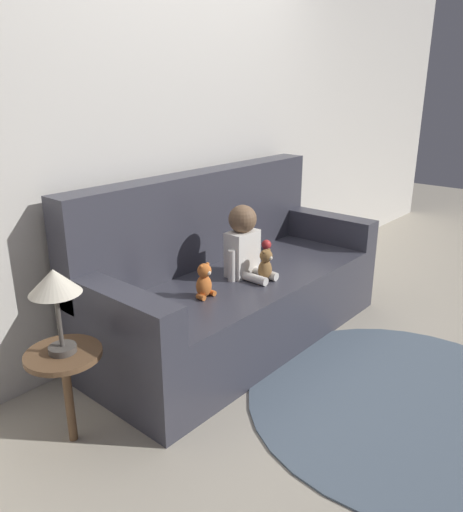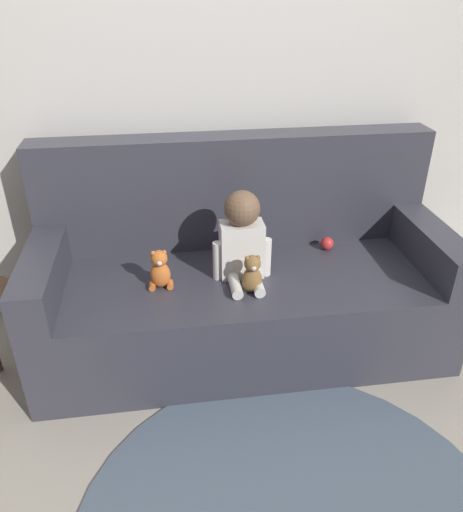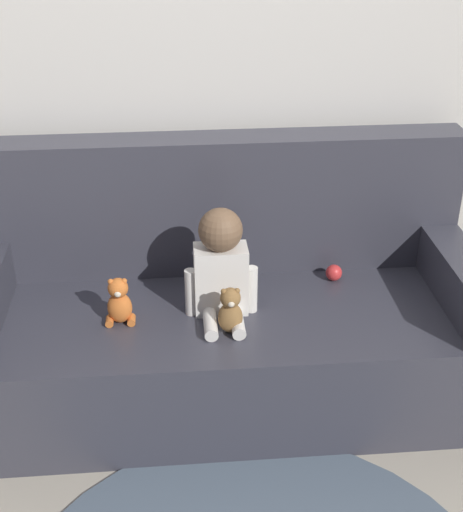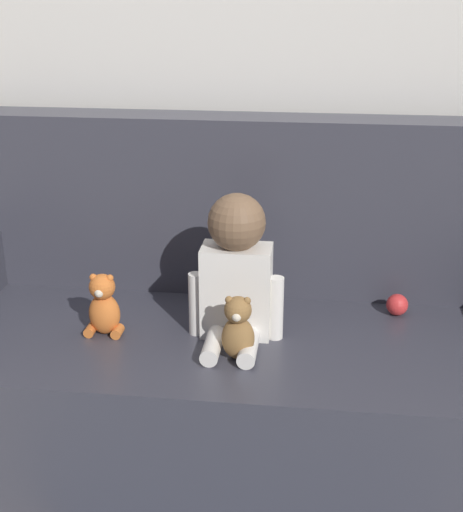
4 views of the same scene
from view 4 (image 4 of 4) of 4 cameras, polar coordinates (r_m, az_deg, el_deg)
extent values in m
plane|color=#B7AD99|center=(2.45, 0.88, -15.27)|extent=(12.00, 12.00, 0.00)
cube|color=silver|center=(2.48, 2.40, 17.54)|extent=(8.00, 0.05, 2.60)
cube|color=#383842|center=(2.32, 0.91, -10.79)|extent=(2.05, 0.84, 0.45)
cube|color=#383842|center=(2.41, 1.84, 4.09)|extent=(2.05, 0.18, 0.60)
cube|color=white|center=(2.13, 0.40, -2.79)|extent=(0.21, 0.12, 0.28)
sphere|color=brown|center=(2.05, 0.42, 2.72)|extent=(0.17, 0.17, 0.17)
cylinder|color=white|center=(2.06, -1.52, -7.18)|extent=(0.05, 0.16, 0.05)
cylinder|color=white|center=(2.05, 1.37, -7.36)|extent=(0.05, 0.16, 0.05)
cylinder|color=white|center=(2.15, -2.82, -3.84)|extent=(0.05, 0.05, 0.20)
cylinder|color=white|center=(2.12, 3.55, -4.18)|extent=(0.05, 0.05, 0.20)
ellipsoid|color=olive|center=(2.02, 0.53, -6.59)|extent=(0.09, 0.08, 0.13)
sphere|color=olive|center=(1.97, 0.52, -4.33)|extent=(0.08, 0.08, 0.08)
sphere|color=olive|center=(1.97, -0.21, -3.53)|extent=(0.02, 0.02, 0.02)
sphere|color=olive|center=(1.96, 1.25, -3.61)|extent=(0.02, 0.02, 0.02)
sphere|color=beige|center=(1.95, 0.41, -4.87)|extent=(0.03, 0.03, 0.03)
ellipsoid|color=orange|center=(2.19, -10.12, -4.58)|extent=(0.10, 0.08, 0.13)
sphere|color=orange|center=(2.15, -10.31, -2.44)|extent=(0.08, 0.08, 0.08)
sphere|color=orange|center=(2.15, -11.01, -1.68)|extent=(0.02, 0.02, 0.02)
sphere|color=orange|center=(2.13, -9.71, -1.76)|extent=(0.02, 0.02, 0.02)
sphere|color=beige|center=(2.12, -10.55, -2.92)|extent=(0.03, 0.03, 0.03)
cylinder|color=orange|center=(2.21, -11.21, -5.83)|extent=(0.03, 0.05, 0.03)
cylinder|color=orange|center=(2.19, -9.11, -5.99)|extent=(0.03, 0.05, 0.03)
sphere|color=red|center=(2.35, 13.11, -3.81)|extent=(0.07, 0.07, 0.07)
camera|label=1|loc=(2.45, -81.79, 6.00)|focal=35.00mm
camera|label=2|loc=(0.66, -105.99, 22.20)|focal=35.00mm
camera|label=3|loc=(0.82, -141.93, 27.05)|focal=50.00mm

